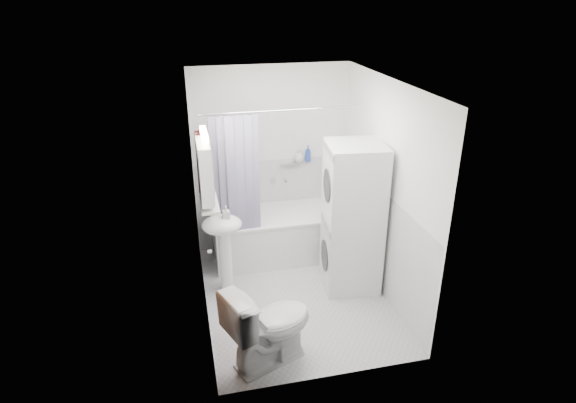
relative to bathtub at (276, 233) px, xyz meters
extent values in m
plane|color=silver|center=(0.03, -0.92, -0.34)|extent=(2.60, 2.60, 0.00)
plane|color=white|center=(0.03, 0.38, 0.86)|extent=(2.00, 0.00, 2.00)
plane|color=white|center=(0.03, -2.22, 0.86)|extent=(2.00, 0.00, 2.00)
plane|color=white|center=(-0.97, -0.92, 0.86)|extent=(0.00, 2.60, 2.60)
plane|color=white|center=(1.03, -0.92, 0.86)|extent=(0.00, 2.60, 2.60)
plane|color=white|center=(0.03, -0.92, 2.06)|extent=(2.60, 2.60, 0.00)
plane|color=white|center=(0.03, 0.37, 0.26)|extent=(1.98, 0.00, 1.98)
plane|color=white|center=(-0.96, -0.92, 0.26)|extent=(0.00, 2.58, 2.58)
plane|color=white|center=(1.02, -0.92, 0.26)|extent=(0.00, 2.58, 2.58)
plane|color=brown|center=(-0.95, -1.80, 0.66)|extent=(0.00, 2.00, 2.00)
cylinder|color=silver|center=(-0.92, -1.47, 0.66)|extent=(0.04, 0.04, 0.04)
cube|color=white|center=(0.00, 0.00, -0.05)|extent=(1.58, 0.74, 0.58)
cube|color=white|center=(0.00, 0.00, 0.26)|extent=(1.60, 0.76, 0.03)
cube|color=silver|center=(0.00, 0.00, 0.14)|extent=(1.40, 0.56, 0.20)
cylinder|color=silver|center=(0.20, 0.33, 0.59)|extent=(0.04, 0.12, 0.04)
cylinder|color=silver|center=(0.00, -0.32, 1.66)|extent=(1.78, 0.02, 0.02)
cube|color=#19154B|center=(-0.74, -0.32, 0.91)|extent=(0.10, 0.02, 1.45)
cube|color=#19154B|center=(-0.65, -0.32, 0.91)|extent=(0.10, 0.02, 1.45)
cube|color=#19154B|center=(-0.56, -0.32, 0.91)|extent=(0.10, 0.02, 1.45)
cube|color=#19154B|center=(-0.47, -0.32, 0.91)|extent=(0.10, 0.02, 1.45)
cube|color=#19154B|center=(-0.38, -0.32, 0.91)|extent=(0.10, 0.02, 1.45)
cube|color=#19154B|center=(-0.29, -0.32, 0.91)|extent=(0.10, 0.02, 1.45)
ellipsoid|color=white|center=(-0.73, -0.64, 0.51)|extent=(0.44, 0.37, 0.20)
cylinder|color=white|center=(-0.71, -0.64, 0.04)|extent=(0.14, 0.14, 0.75)
cylinder|color=silver|center=(-0.75, -0.50, 0.63)|extent=(0.03, 0.03, 0.14)
cylinder|color=silver|center=(-0.75, -0.54, 0.69)|extent=(0.02, 0.10, 0.02)
cube|color=white|center=(-0.88, -0.82, 1.21)|extent=(0.12, 0.50, 0.60)
cube|color=white|center=(-0.81, -0.82, 1.21)|extent=(0.01, 0.47, 0.57)
cube|color=#FFEABF|center=(-0.86, -0.82, 1.59)|extent=(0.06, 0.45, 0.06)
cube|color=silver|center=(-0.86, -0.82, 0.86)|extent=(0.18, 0.54, 0.02)
cube|color=silver|center=(0.25, 0.32, 0.81)|extent=(0.22, 0.06, 0.02)
cube|color=maroon|center=(-0.91, -0.38, 1.04)|extent=(0.05, 0.36, 0.85)
cube|color=maroon|center=(-0.88, -0.38, 1.43)|extent=(0.03, 0.32, 0.08)
cylinder|color=silver|center=(-0.92, -0.38, 1.47)|extent=(0.02, 0.04, 0.02)
cube|color=white|center=(0.71, -0.84, 0.10)|extent=(0.68, 0.68, 0.86)
cylinder|color=#2D2D33|center=(0.40, -0.84, 0.09)|extent=(0.06, 0.37, 0.37)
cube|color=gray|center=(0.40, -0.84, 0.48)|extent=(0.07, 0.55, 0.08)
cube|color=white|center=(0.71, -0.84, 0.96)|extent=(0.68, 0.68, 0.86)
cylinder|color=#2D2D33|center=(0.40, -0.84, 0.95)|extent=(0.06, 0.37, 0.37)
cube|color=gray|center=(0.40, -0.84, 1.34)|extent=(0.07, 0.55, 0.08)
imported|color=white|center=(-0.45, -1.89, 0.07)|extent=(0.95, 0.74, 0.82)
imported|color=gray|center=(-0.68, -0.67, 0.61)|extent=(0.08, 0.17, 0.08)
imported|color=gray|center=(-0.86, -0.97, 0.91)|extent=(0.07, 0.18, 0.07)
imported|color=gray|center=(-0.86, -0.70, 0.93)|extent=(0.10, 0.09, 0.10)
imported|color=gray|center=(0.38, 0.32, 0.89)|extent=(0.13, 0.17, 0.13)
imported|color=#2947A7|center=(0.50, 0.32, 0.86)|extent=(0.08, 0.21, 0.08)
camera|label=1|loc=(-1.09, -5.39, 2.88)|focal=30.00mm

